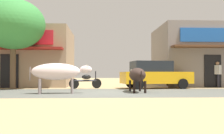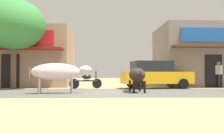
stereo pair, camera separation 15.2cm
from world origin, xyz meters
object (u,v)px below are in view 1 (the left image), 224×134
cow_far_dark (137,75)px  roadside_tree (13,24)px  parked_motorcycle (86,81)px  cow_near_brown (58,72)px  pedestrian_by_shop (218,72)px  parked_hatchback_car (154,74)px

cow_far_dark → roadside_tree: bearing=157.8°
parked_motorcycle → cow_near_brown: size_ratio=0.69×
roadside_tree → cow_far_dark: 7.88m
roadside_tree → parked_motorcycle: bearing=5.7°
roadside_tree → parked_motorcycle: size_ratio=2.73×
roadside_tree → pedestrian_by_shop: bearing=5.2°
cow_near_brown → parked_motorcycle: bearing=74.5°
cow_far_dark → cow_near_brown: bearing=-169.0°
cow_far_dark → pedestrian_by_shop: bearing=34.1°
parked_motorcycle → pedestrian_by_shop: pedestrian_by_shop is taller
roadside_tree → cow_far_dark: size_ratio=1.95×
roadside_tree → cow_near_brown: 5.41m
cow_near_brown → cow_far_dark: bearing=11.0°
parked_hatchback_car → cow_near_brown: (-5.20, -3.85, 0.13)m
cow_near_brown → cow_far_dark: size_ratio=1.04×
parked_hatchback_car → pedestrian_by_shop: bearing=10.3°
pedestrian_by_shop → cow_near_brown: bearing=-153.9°
roadside_tree → cow_near_brown: size_ratio=1.88×
cow_far_dark → parked_motorcycle: bearing=129.3°
parked_hatchback_car → cow_far_dark: (-1.51, -3.14, -0.02)m
parked_hatchback_car → parked_motorcycle: parked_hatchback_car is taller
cow_near_brown → cow_far_dark: (3.69, 0.72, -0.15)m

